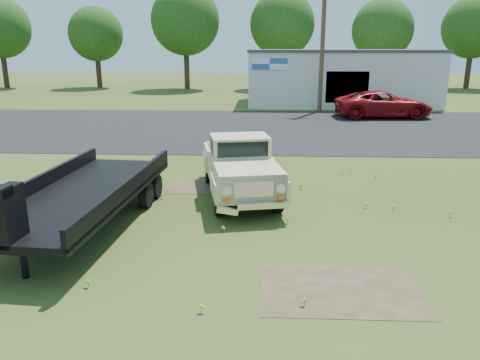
# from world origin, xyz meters

# --- Properties ---
(ground) EXTENTS (140.00, 140.00, 0.00)m
(ground) POSITION_xyz_m (0.00, 0.00, 0.00)
(ground) COLOR #324817
(ground) RESTS_ON ground
(asphalt_lot) EXTENTS (90.00, 14.00, 0.02)m
(asphalt_lot) POSITION_xyz_m (0.00, 15.00, 0.00)
(asphalt_lot) COLOR black
(asphalt_lot) RESTS_ON ground
(dirt_patch_a) EXTENTS (3.00, 2.00, 0.01)m
(dirt_patch_a) POSITION_xyz_m (1.50, -3.00, 0.00)
(dirt_patch_a) COLOR #433724
(dirt_patch_a) RESTS_ON ground
(dirt_patch_b) EXTENTS (2.20, 1.60, 0.01)m
(dirt_patch_b) POSITION_xyz_m (-2.00, 3.50, 0.00)
(dirt_patch_b) COLOR #433724
(dirt_patch_b) RESTS_ON ground
(commercial_building) EXTENTS (14.20, 8.20, 4.15)m
(commercial_building) POSITION_xyz_m (6.00, 26.99, 2.10)
(commercial_building) COLOR white
(commercial_building) RESTS_ON ground
(utility_pole_mid) EXTENTS (1.60, 0.30, 9.00)m
(utility_pole_mid) POSITION_xyz_m (4.00, 22.00, 4.60)
(utility_pole_mid) COLOR #4D3424
(utility_pole_mid) RESTS_ON ground
(treeline_b) EXTENTS (5.76, 5.76, 8.57)m
(treeline_b) POSITION_xyz_m (-18.00, 41.00, 5.67)
(treeline_b) COLOR #382919
(treeline_b) RESTS_ON ground
(treeline_c) EXTENTS (7.04, 7.04, 10.47)m
(treeline_c) POSITION_xyz_m (-8.00, 39.50, 6.93)
(treeline_c) COLOR #382919
(treeline_c) RESTS_ON ground
(treeline_d) EXTENTS (6.72, 6.72, 10.00)m
(treeline_d) POSITION_xyz_m (2.00, 40.50, 6.62)
(treeline_d) COLOR #382919
(treeline_d) RESTS_ON ground
(treeline_e) EXTENTS (6.08, 6.08, 9.04)m
(treeline_e) POSITION_xyz_m (12.00, 39.00, 5.98)
(treeline_e) COLOR #382919
(treeline_e) RESTS_ON ground
(treeline_f) EXTENTS (6.40, 6.40, 9.52)m
(treeline_f) POSITION_xyz_m (22.00, 41.50, 6.30)
(treeline_f) COLOR #382919
(treeline_f) RESTS_ON ground
(vintage_pickup_truck) EXTENTS (2.95, 5.42, 1.86)m
(vintage_pickup_truck) POSITION_xyz_m (-0.65, 2.62, 0.93)
(vintage_pickup_truck) COLOR #C9B587
(vintage_pickup_truck) RESTS_ON ground
(flatbed_trailer) EXTENTS (2.96, 7.48, 2.00)m
(flatbed_trailer) POSITION_xyz_m (-4.39, -0.05, 1.00)
(flatbed_trailer) COLOR black
(flatbed_trailer) RESTS_ON ground
(red_pickup) EXTENTS (6.17, 3.21, 1.66)m
(red_pickup) POSITION_xyz_m (7.70, 19.33, 0.83)
(red_pickup) COLOR maroon
(red_pickup) RESTS_ON ground
(dark_sedan) EXTENTS (4.69, 2.30, 1.54)m
(dark_sedan) POSITION_xyz_m (7.10, 20.07, 0.77)
(dark_sedan) COLOR black
(dark_sedan) RESTS_ON ground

